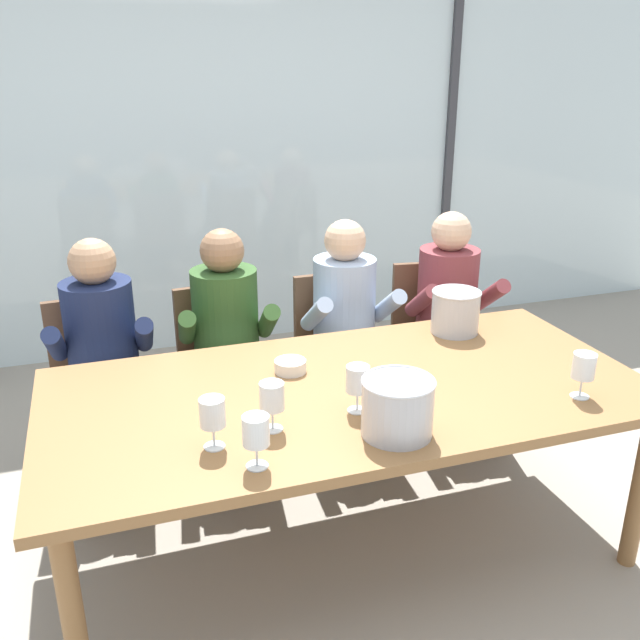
{
  "coord_description": "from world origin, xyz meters",
  "views": [
    {
      "loc": [
        -0.85,
        -2.19,
        1.91
      ],
      "look_at": [
        0.0,
        0.35,
        0.89
      ],
      "focal_mm": 38.29,
      "sensor_mm": 36.0,
      "label": 1
    }
  ],
  "objects_px": {
    "person_navy_polo": "(103,352)",
    "tasting_bowl": "(290,366)",
    "wine_glass_near_bucket": "(256,432)",
    "chair_left_of_center": "(223,359)",
    "chair_center": "(338,344)",
    "wine_glass_by_left_taster": "(212,413)",
    "wine_glass_by_right_taster": "(358,380)",
    "person_pale_blue_shirt": "(349,322)",
    "dining_table": "(349,402)",
    "ice_bucket_primary": "(397,406)",
    "person_olive_shirt": "(228,336)",
    "chair_right_of_center": "(432,330)",
    "chair_near_curtain": "(98,376)",
    "person_maroon_top": "(452,309)",
    "ice_bucket_secondary": "(455,311)",
    "wine_glass_spare_empty": "(584,368)",
    "wine_glass_center_pour": "(272,398)"
  },
  "relations": [
    {
      "from": "chair_left_of_center",
      "to": "person_olive_shirt",
      "type": "height_order",
      "value": "person_olive_shirt"
    },
    {
      "from": "person_navy_polo",
      "to": "ice_bucket_primary",
      "type": "height_order",
      "value": "person_navy_polo"
    },
    {
      "from": "wine_glass_by_left_taster",
      "to": "wine_glass_by_right_taster",
      "type": "height_order",
      "value": "same"
    },
    {
      "from": "person_navy_polo",
      "to": "tasting_bowl",
      "type": "relative_size",
      "value": 9.26
    },
    {
      "from": "chair_right_of_center",
      "to": "dining_table",
      "type": "bearing_deg",
      "value": -123.43
    },
    {
      "from": "person_olive_shirt",
      "to": "person_pale_blue_shirt",
      "type": "relative_size",
      "value": 1.0
    },
    {
      "from": "chair_near_curtain",
      "to": "wine_glass_near_bucket",
      "type": "relative_size",
      "value": 4.95
    },
    {
      "from": "dining_table",
      "to": "person_olive_shirt",
      "type": "relative_size",
      "value": 1.94
    },
    {
      "from": "chair_left_of_center",
      "to": "wine_glass_by_right_taster",
      "type": "relative_size",
      "value": 4.95
    },
    {
      "from": "person_navy_polo",
      "to": "chair_center",
      "type": "bearing_deg",
      "value": 7.83
    },
    {
      "from": "chair_left_of_center",
      "to": "wine_glass_center_pour",
      "type": "bearing_deg",
      "value": -97.82
    },
    {
      "from": "dining_table",
      "to": "tasting_bowl",
      "type": "xyz_separation_m",
      "value": [
        -0.17,
        0.21,
        0.09
      ]
    },
    {
      "from": "wine_glass_center_pour",
      "to": "ice_bucket_primary",
      "type": "bearing_deg",
      "value": -21.98
    },
    {
      "from": "tasting_bowl",
      "to": "chair_center",
      "type": "bearing_deg",
      "value": 57.52
    },
    {
      "from": "chair_near_curtain",
      "to": "ice_bucket_secondary",
      "type": "bearing_deg",
      "value": -23.95
    },
    {
      "from": "chair_left_of_center",
      "to": "tasting_bowl",
      "type": "bearing_deg",
      "value": -85.16
    },
    {
      "from": "person_navy_polo",
      "to": "person_pale_blue_shirt",
      "type": "xyz_separation_m",
      "value": [
        1.2,
        -0.0,
        0.0
      ]
    },
    {
      "from": "person_navy_polo",
      "to": "person_pale_blue_shirt",
      "type": "bearing_deg",
      "value": 1.6
    },
    {
      "from": "ice_bucket_secondary",
      "to": "person_navy_polo",
      "type": "bearing_deg",
      "value": 163.93
    },
    {
      "from": "chair_left_of_center",
      "to": "wine_glass_by_right_taster",
      "type": "xyz_separation_m",
      "value": [
        0.27,
        -1.14,
        0.36
      ]
    },
    {
      "from": "chair_left_of_center",
      "to": "wine_glass_by_right_taster",
      "type": "height_order",
      "value": "wine_glass_by_right_taster"
    },
    {
      "from": "chair_right_of_center",
      "to": "wine_glass_near_bucket",
      "type": "height_order",
      "value": "wine_glass_near_bucket"
    },
    {
      "from": "chair_right_of_center",
      "to": "wine_glass_center_pour",
      "type": "bearing_deg",
      "value": -127.53
    },
    {
      "from": "wine_glass_near_bucket",
      "to": "chair_left_of_center",
      "type": "bearing_deg",
      "value": 83.85
    },
    {
      "from": "chair_center",
      "to": "person_maroon_top",
      "type": "height_order",
      "value": "person_maroon_top"
    },
    {
      "from": "person_navy_polo",
      "to": "ice_bucket_primary",
      "type": "xyz_separation_m",
      "value": [
        0.92,
        -1.2,
        0.17
      ]
    },
    {
      "from": "chair_left_of_center",
      "to": "wine_glass_by_left_taster",
      "type": "xyz_separation_m",
      "value": [
        -0.25,
        -1.23,
        0.36
      ]
    },
    {
      "from": "dining_table",
      "to": "chair_left_of_center",
      "type": "height_order",
      "value": "chair_left_of_center"
    },
    {
      "from": "chair_center",
      "to": "wine_glass_spare_empty",
      "type": "relative_size",
      "value": 4.95
    },
    {
      "from": "person_maroon_top",
      "to": "ice_bucket_primary",
      "type": "bearing_deg",
      "value": -120.75
    },
    {
      "from": "person_navy_polo",
      "to": "chair_left_of_center",
      "type": "bearing_deg",
      "value": 14.51
    },
    {
      "from": "person_navy_polo",
      "to": "wine_glass_by_left_taster",
      "type": "height_order",
      "value": "person_navy_polo"
    },
    {
      "from": "person_olive_shirt",
      "to": "person_maroon_top",
      "type": "height_order",
      "value": "same"
    },
    {
      "from": "chair_near_curtain",
      "to": "wine_glass_near_bucket",
      "type": "xyz_separation_m",
      "value": [
        0.46,
        -1.37,
        0.36
      ]
    },
    {
      "from": "dining_table",
      "to": "wine_glass_near_bucket",
      "type": "xyz_separation_m",
      "value": [
        -0.46,
        -0.42,
        0.19
      ]
    },
    {
      "from": "chair_left_of_center",
      "to": "wine_glass_by_left_taster",
      "type": "bearing_deg",
      "value": -107.29
    },
    {
      "from": "chair_near_curtain",
      "to": "person_pale_blue_shirt",
      "type": "height_order",
      "value": "person_pale_blue_shirt"
    },
    {
      "from": "chair_left_of_center",
      "to": "wine_glass_by_left_taster",
      "type": "height_order",
      "value": "wine_glass_by_left_taster"
    },
    {
      "from": "ice_bucket_primary",
      "to": "tasting_bowl",
      "type": "distance_m",
      "value": 0.62
    },
    {
      "from": "chair_center",
      "to": "tasting_bowl",
      "type": "xyz_separation_m",
      "value": [
        -0.48,
        -0.75,
        0.27
      ]
    },
    {
      "from": "chair_near_curtain",
      "to": "wine_glass_by_left_taster",
      "type": "bearing_deg",
      "value": -77.86
    },
    {
      "from": "ice_bucket_secondary",
      "to": "wine_glass_spare_empty",
      "type": "distance_m",
      "value": 0.74
    },
    {
      "from": "chair_center",
      "to": "chair_right_of_center",
      "type": "distance_m",
      "value": 0.57
    },
    {
      "from": "chair_center",
      "to": "person_navy_polo",
      "type": "distance_m",
      "value": 1.21
    },
    {
      "from": "wine_glass_by_left_taster",
      "to": "person_olive_shirt",
      "type": "bearing_deg",
      "value": 76.72
    },
    {
      "from": "wine_glass_near_bucket",
      "to": "wine_glass_by_right_taster",
      "type": "distance_m",
      "value": 0.48
    },
    {
      "from": "chair_center",
      "to": "person_maroon_top",
      "type": "xyz_separation_m",
      "value": [
        0.6,
        -0.13,
        0.17
      ]
    },
    {
      "from": "dining_table",
      "to": "person_pale_blue_shirt",
      "type": "relative_size",
      "value": 1.94
    },
    {
      "from": "ice_bucket_secondary",
      "to": "wine_glass_center_pour",
      "type": "bearing_deg",
      "value": -149.62
    },
    {
      "from": "chair_left_of_center",
      "to": "chair_right_of_center",
      "type": "relative_size",
      "value": 1.0
    }
  ]
}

